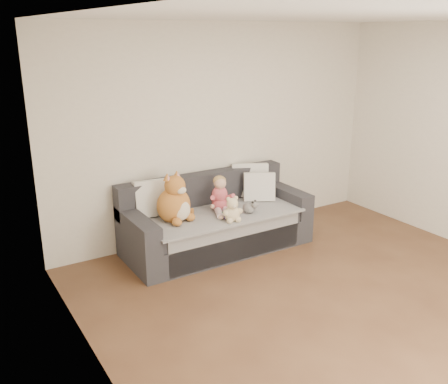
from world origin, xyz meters
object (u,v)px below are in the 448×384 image
(teddy_bear, at_px, (232,211))
(toddler, at_px, (220,197))
(sofa, at_px, (216,223))
(plush_cat, at_px, (175,202))
(sippy_cup, at_px, (226,214))

(teddy_bear, bearing_deg, toddler, 89.68)
(sofa, relative_size, plush_cat, 3.75)
(sofa, height_order, plush_cat, plush_cat)
(plush_cat, height_order, teddy_bear, plush_cat)
(plush_cat, height_order, sippy_cup, plush_cat)
(sofa, bearing_deg, sippy_cup, -97.45)
(toddler, relative_size, teddy_bear, 1.49)
(plush_cat, bearing_deg, toddler, -17.91)
(toddler, xyz_separation_m, teddy_bear, (-0.06, -0.35, -0.06))
(sippy_cup, bearing_deg, toddler, 73.23)
(plush_cat, bearing_deg, sippy_cup, -41.96)
(toddler, xyz_separation_m, sippy_cup, (-0.07, -0.23, -0.12))
(sofa, xyz_separation_m, plush_cat, (-0.55, -0.05, 0.38))
(sofa, relative_size, sippy_cup, 20.67)
(toddler, bearing_deg, teddy_bear, -83.75)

